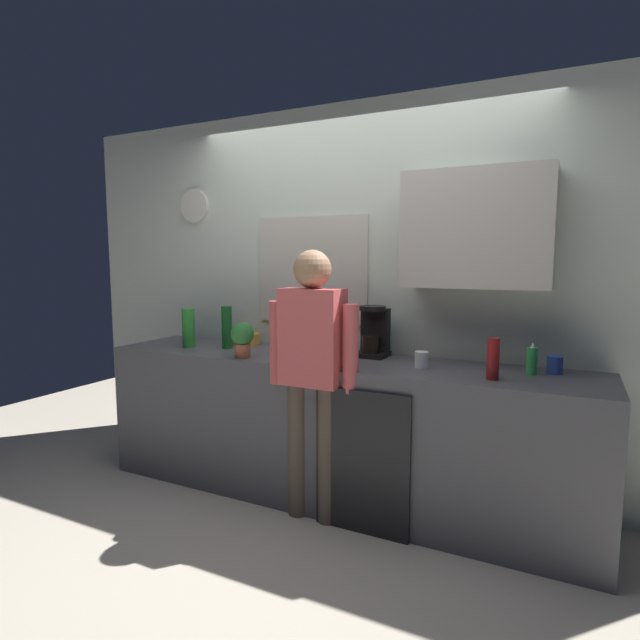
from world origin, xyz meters
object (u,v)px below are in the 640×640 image
(person_at_sink, at_px, (312,363))
(potted_plant, at_px, (242,337))
(cup_yellow_cup, at_px, (290,346))
(dish_soap, at_px, (532,361))
(coffee_maker, at_px, (374,334))
(mixing_bowl, at_px, (245,339))
(bottle_green_wine, at_px, (227,327))
(bottle_red_vinegar, at_px, (493,359))
(bottle_clear_soda, at_px, (189,328))
(cup_white_mug, at_px, (422,360))
(cup_blue_mug, at_px, (555,365))

(person_at_sink, bearing_deg, potted_plant, 175.62)
(cup_yellow_cup, relative_size, dish_soap, 0.47)
(potted_plant, relative_size, person_at_sink, 0.14)
(coffee_maker, height_order, mixing_bowl, coffee_maker)
(coffee_maker, distance_m, mixing_bowl, 1.02)
(bottle_green_wine, relative_size, potted_plant, 1.30)
(bottle_red_vinegar, xyz_separation_m, bottle_clear_soda, (-2.10, 0.07, 0.03))
(bottle_red_vinegar, relative_size, cup_white_mug, 2.32)
(cup_white_mug, relative_size, mixing_bowl, 0.43)
(bottle_red_vinegar, bearing_deg, coffee_maker, 156.50)
(cup_blue_mug, height_order, dish_soap, dish_soap)
(coffee_maker, relative_size, potted_plant, 1.43)
(coffee_maker, xyz_separation_m, cup_yellow_cup, (-0.56, -0.12, -0.10))
(cup_yellow_cup, distance_m, potted_plant, 0.37)
(coffee_maker, distance_m, dish_soap, 0.98)
(cup_yellow_cup, xyz_separation_m, person_at_sink, (0.37, -0.39, -0.01))
(bottle_clear_soda, relative_size, dish_soap, 1.56)
(dish_soap, bearing_deg, bottle_red_vinegar, -129.43)
(mixing_bowl, xyz_separation_m, dish_soap, (1.99, -0.14, 0.04))
(bottle_green_wine, height_order, dish_soap, bottle_green_wine)
(cup_yellow_cup, bearing_deg, cup_blue_mug, 2.33)
(person_at_sink, bearing_deg, mixing_bowl, 151.75)
(potted_plant, xyz_separation_m, person_at_sink, (0.54, -0.08, -0.10))
(bottle_green_wine, height_order, cup_white_mug, bottle_green_wine)
(bottle_clear_soda, bearing_deg, cup_white_mug, 1.72)
(coffee_maker, bearing_deg, dish_soap, -7.68)
(person_at_sink, bearing_deg, cup_blue_mug, 23.44)
(cup_white_mug, height_order, person_at_sink, person_at_sink)
(bottle_clear_soda, distance_m, person_at_sink, 1.15)
(potted_plant, bearing_deg, bottle_red_vinegar, 3.23)
(cup_blue_mug, bearing_deg, dish_soap, -144.60)
(bottle_green_wine, xyz_separation_m, potted_plant, (0.30, -0.24, -0.02))
(coffee_maker, xyz_separation_m, dish_soap, (0.97, -0.13, -0.07))
(cup_yellow_cup, relative_size, cup_white_mug, 0.89)
(cup_blue_mug, distance_m, person_at_sink, 1.35)
(potted_plant, bearing_deg, bottle_green_wine, 141.56)
(cup_yellow_cup, bearing_deg, bottle_clear_soda, -168.20)
(bottle_clear_soda, distance_m, mixing_bowl, 0.42)
(bottle_clear_soda, relative_size, person_at_sink, 0.17)
(coffee_maker, height_order, bottle_red_vinegar, coffee_maker)
(coffee_maker, distance_m, bottle_clear_soda, 1.34)
(potted_plant, bearing_deg, mixing_bowl, 123.15)
(cup_white_mug, distance_m, person_at_sink, 0.64)
(person_at_sink, bearing_deg, bottle_green_wine, 163.22)
(cup_white_mug, xyz_separation_m, cup_blue_mug, (0.70, 0.17, 0.00))
(cup_blue_mug, height_order, mixing_bowl, cup_blue_mug)
(bottle_green_wine, height_order, person_at_sink, person_at_sink)
(coffee_maker, bearing_deg, bottle_green_wine, -169.36)
(cup_yellow_cup, height_order, cup_white_mug, cup_white_mug)
(bottle_red_vinegar, distance_m, mixing_bowl, 1.85)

